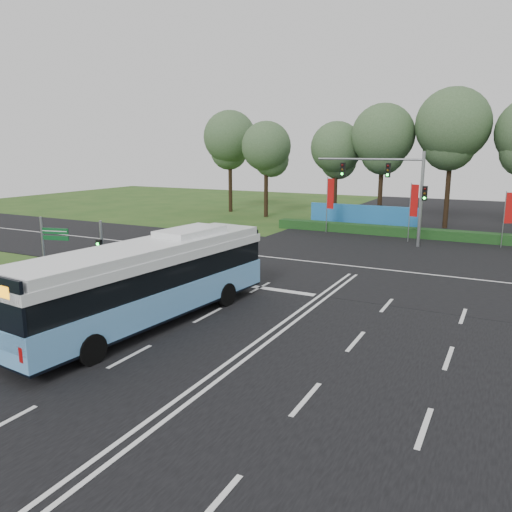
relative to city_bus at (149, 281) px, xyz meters
The scene contains 15 objects.
ground 5.56m from the city_bus, 21.40° to the left, with size 120.00×120.00×0.00m, color #264C19.
road_main 5.56m from the city_bus, 21.40° to the left, with size 20.00×120.00×0.04m, color black.
road_cross 14.86m from the city_bus, 70.66° to the left, with size 120.00×14.00×0.05m, color black.
bike_path 7.91m from the city_bus, behind, with size 5.00×18.00×0.06m, color black.
kerb_strip 5.62m from the city_bus, 168.24° to the right, with size 0.25×18.00×0.12m, color gray.
city_bus is the anchor object (origin of this frame).
pedestrian_signal 6.00m from the city_bus, 152.34° to the left, with size 0.31×0.43×3.64m.
street_sign 7.37m from the city_bus, behind, with size 1.48×0.44×3.89m.
banner_flag_left 25.43m from the city_bus, 92.60° to the left, with size 0.69×0.24×4.81m.
banner_flag_mid 24.87m from the city_bus, 75.91° to the left, with size 0.65×0.27×4.61m.
banner_flag_right 27.85m from the city_bus, 63.07° to the left, with size 0.59×0.26×4.19m.
traffic_light_gantry 23.16m from the city_bus, 77.20° to the left, with size 8.41×0.28×7.00m.
hedge 26.90m from the city_bus, 79.52° to the left, with size 22.00×1.20×0.80m, color #153B16.
blue_hoarding 28.94m from the city_bus, 88.25° to the left, with size 10.00×0.30×2.20m, color #226FB9.
eucalyptus_row 35.35m from the city_bus, 72.82° to the left, with size 55.19×9.71×12.51m.
Camera 1 is at (8.13, -17.42, 7.12)m, focal length 35.00 mm.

